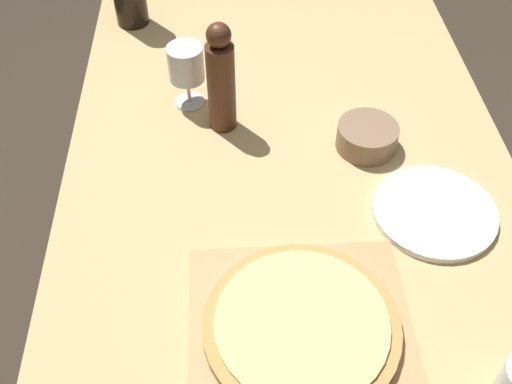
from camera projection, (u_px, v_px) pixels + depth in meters
ground_plane at (281, 364)px, 1.71m from camera, size 12.00×12.00×0.00m
dining_table at (291, 217)px, 1.23m from camera, size 0.91×1.52×0.74m
cutting_board at (301, 332)px, 0.94m from camera, size 0.35×0.33×0.02m
pizza at (302, 326)px, 0.92m from camera, size 0.31×0.31×0.02m
pepper_mill at (221, 80)px, 1.20m from camera, size 0.06×0.06×0.25m
wine_glass at (186, 65)px, 1.26m from camera, size 0.08×0.08×0.14m
small_bowl at (367, 137)px, 1.22m from camera, size 0.12×0.12×0.05m
dinner_plate at (434, 212)px, 1.11m from camera, size 0.23×0.23×0.01m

